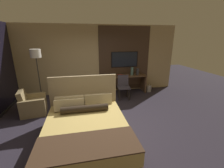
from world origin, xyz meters
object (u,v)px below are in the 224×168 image
(desk, at_px, (126,81))
(tv, at_px, (125,59))
(armchair_by_window, at_px, (33,105))
(waste_bin, at_px, (149,88))
(bed, at_px, (86,128))
(vase_tall, at_px, (132,71))
(floor_lamp, at_px, (36,58))
(book, at_px, (120,75))
(desk_chair, at_px, (123,85))
(vase_short, at_px, (138,72))

(desk, distance_m, tv, 0.91)
(armchair_by_window, relative_size, waste_bin, 2.99)
(bed, bearing_deg, vase_tall, 54.25)
(desk, bearing_deg, floor_lamp, -171.16)
(floor_lamp, relative_size, book, 8.01)
(desk_chair, bearing_deg, bed, -118.66)
(desk, height_order, desk_chair, desk_chair)
(tv, bearing_deg, vase_tall, -46.84)
(waste_bin, bearing_deg, desk_chair, -159.75)
(book, bearing_deg, desk, -0.72)
(bed, relative_size, vase_short, 7.86)
(armchair_by_window, height_order, vase_tall, vase_tall)
(bed, relative_size, floor_lamp, 1.14)
(armchair_by_window, bearing_deg, tv, -74.84)
(bed, relative_size, tv, 1.90)
(desk, distance_m, desk_chair, 0.71)
(tv, xyz_separation_m, book, (-0.25, -0.24, -0.62))
(desk, relative_size, vase_short, 6.05)
(book, bearing_deg, desk_chair, -93.13)
(bed, height_order, armchair_by_window, bed)
(armchair_by_window, xyz_separation_m, waste_bin, (4.43, 1.10, -0.13))
(tv, xyz_separation_m, armchair_by_window, (-3.40, -1.50, -1.13))
(waste_bin, bearing_deg, vase_short, 167.86)
(floor_lamp, distance_m, vase_short, 3.91)
(vase_tall, bearing_deg, tv, 133.16)
(desk, distance_m, book, 0.36)
(tv, relative_size, waste_bin, 4.15)
(desk_chair, relative_size, vase_short, 3.24)
(vase_short, bearing_deg, waste_bin, -12.14)
(tv, relative_size, floor_lamp, 0.60)
(waste_bin, bearing_deg, vase_tall, 170.90)
(vase_short, relative_size, book, 1.17)
(desk, height_order, vase_tall, vase_tall)
(bed, xyz_separation_m, desk, (1.83, 2.94, 0.19))
(tv, distance_m, book, 0.71)
(vase_tall, bearing_deg, waste_bin, -9.10)
(desk_chair, bearing_deg, waste_bin, 25.50)
(floor_lamp, relative_size, vase_tall, 5.78)
(waste_bin, bearing_deg, tv, 158.70)
(desk_chair, height_order, vase_short, vase_short)
(bed, bearing_deg, floor_lamp, 121.34)
(desk_chair, bearing_deg, tv, 77.35)
(floor_lamp, height_order, vase_tall, floor_lamp)
(desk_chair, height_order, vase_tall, vase_tall)
(floor_lamp, xyz_separation_m, book, (3.05, 0.52, -0.86))
(floor_lamp, distance_m, waste_bin, 4.59)
(tv, xyz_separation_m, desk_chair, (-0.29, -0.89, -0.84))
(armchair_by_window, bearing_deg, vase_short, -81.43)
(desk_chair, height_order, armchair_by_window, desk_chair)
(desk_chair, relative_size, armchair_by_window, 1.09)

